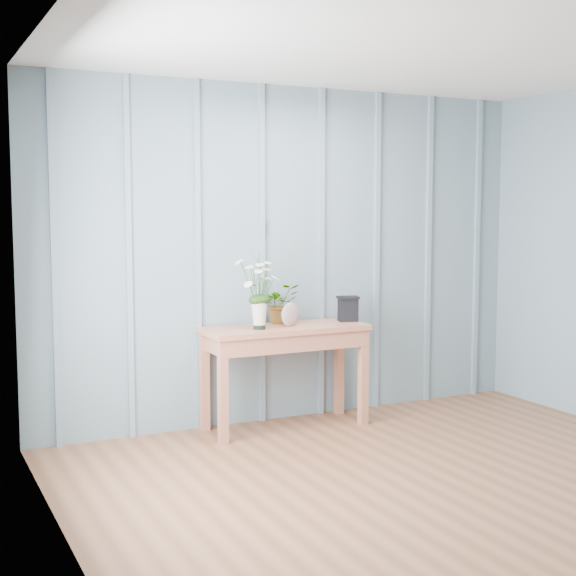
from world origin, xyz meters
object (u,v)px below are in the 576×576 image
felt_disc_vessel (290,314)px  carved_box (348,308)px  daisy_vase (259,282)px  sideboard (285,341)px

felt_disc_vessel → carved_box: (0.51, 0.04, 0.01)m
daisy_vase → sideboard: bearing=14.9°
sideboard → carved_box: carved_box is taller
felt_disc_vessel → carved_box: size_ratio=0.91×
sideboard → felt_disc_vessel: size_ratio=6.94×
sideboard → carved_box: bearing=0.8°
carved_box → felt_disc_vessel: bearing=-175.0°
daisy_vase → carved_box: bearing=5.1°
sideboard → felt_disc_vessel: bearing=-57.1°
daisy_vase → carved_box: size_ratio=2.83×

